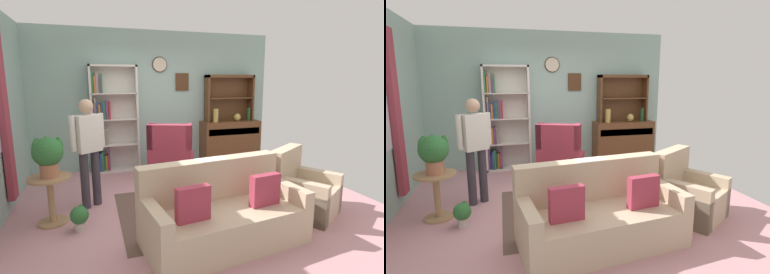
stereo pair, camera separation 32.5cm
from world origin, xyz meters
TOP-DOWN VIEW (x-y plane):
  - ground_plane at (0.00, 0.00)m, footprint 5.40×4.60m
  - wall_back at (0.00, 2.13)m, footprint 5.00×0.09m
  - area_rug at (0.20, -0.30)m, footprint 2.56×1.85m
  - bookshelf at (-1.01, 1.94)m, footprint 0.90×0.30m
  - sideboard at (1.56, 1.86)m, footprint 1.30×0.45m
  - sideboard_hutch at (1.56, 1.97)m, footprint 1.10×0.26m
  - vase_tall at (1.17, 1.78)m, footprint 0.11×0.11m
  - vase_round at (1.69, 1.79)m, footprint 0.15×0.15m
  - bottle_wine at (1.95, 1.77)m, footprint 0.07×0.07m
  - couch_floral at (-0.01, -1.20)m, footprint 1.89×1.06m
  - armchair_floral at (1.35, -0.85)m, footprint 1.05×1.06m
  - wingback_chair at (0.00, 1.11)m, footprint 1.03×1.04m
  - plant_stand at (-1.90, -0.12)m, footprint 0.52×0.52m
  - potted_plant_large at (-1.89, -0.13)m, footprint 0.37×0.37m
  - potted_plant_small at (-1.56, -0.42)m, footprint 0.22×0.22m
  - person_reading at (-1.42, 0.28)m, footprint 0.49×0.35m
  - coffee_table at (-0.06, -0.48)m, footprint 0.80×0.50m
  - book_stack at (-0.20, -0.52)m, footprint 0.19×0.15m

SIDE VIEW (x-z plane):
  - ground_plane at x=0.00m, z-range -0.02..0.00m
  - area_rug at x=0.20m, z-range 0.00..0.01m
  - potted_plant_small at x=-1.56m, z-range 0.03..0.33m
  - armchair_floral at x=1.35m, z-range -0.15..0.73m
  - couch_floral at x=-0.01m, z-range -0.14..0.76m
  - coffee_table at x=-0.06m, z-range 0.14..0.56m
  - wingback_chair at x=0.00m, z-range -0.14..0.91m
  - plant_stand at x=-1.90m, z-range 0.07..0.70m
  - book_stack at x=-0.20m, z-range 0.42..0.47m
  - sideboard at x=1.56m, z-range 0.05..0.97m
  - person_reading at x=-1.42m, z-range 0.13..1.69m
  - potted_plant_large at x=-1.89m, z-range 0.67..1.18m
  - vase_round at x=1.69m, z-range 0.92..1.09m
  - bookshelf at x=-1.01m, z-range -0.03..2.07m
  - vase_tall at x=1.17m, z-range 0.92..1.20m
  - bottle_wine at x=1.95m, z-range 0.92..1.21m
  - wall_back at x=0.00m, z-range 0.01..2.81m
  - sideboard_hutch at x=1.56m, z-range 1.06..2.06m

